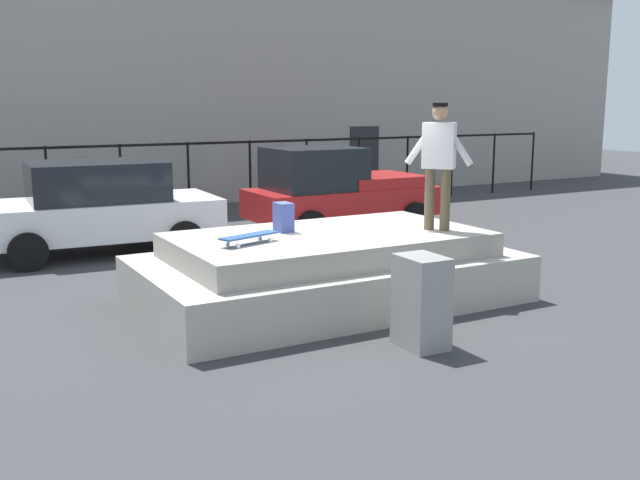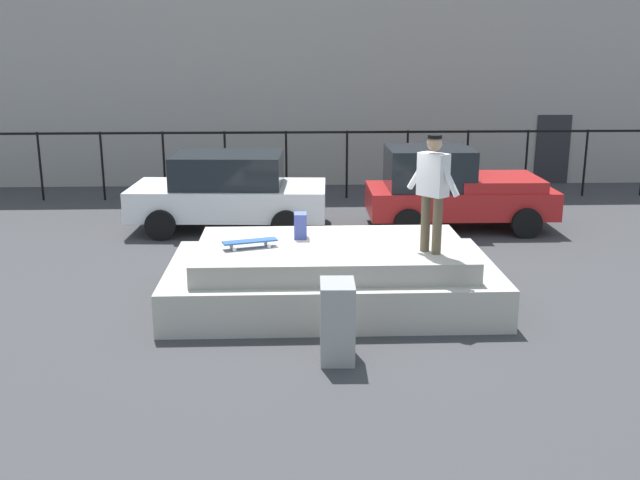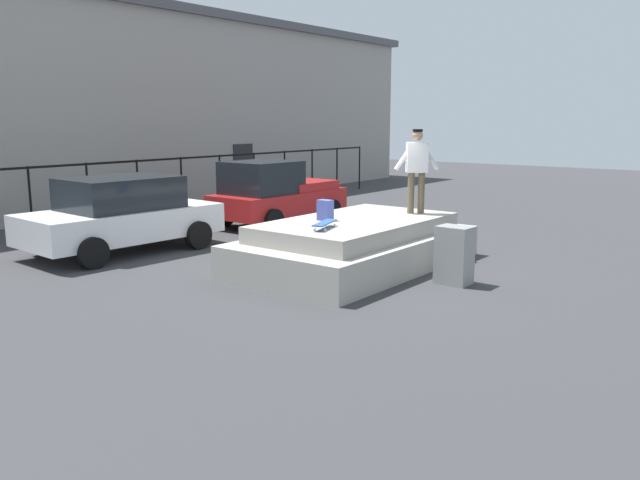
{
  "view_description": "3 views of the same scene",
  "coord_description": "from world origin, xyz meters",
  "px_view_note": "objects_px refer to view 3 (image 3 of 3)",
  "views": [
    {
      "loc": [
        -4.99,
        -8.87,
        2.74
      ],
      "look_at": [
        0.18,
        0.35,
        0.73
      ],
      "focal_mm": 41.14,
      "sensor_mm": 36.0,
      "label": 1
    },
    {
      "loc": [
        -0.69,
        -11.34,
        3.99
      ],
      "look_at": [
        -0.19,
        1.08,
        0.65
      ],
      "focal_mm": 41.2,
      "sensor_mm": 36.0,
      "label": 2
    },
    {
      "loc": [
        -10.52,
        -7.53,
        2.93
      ],
      "look_at": [
        -0.22,
        0.47,
        0.48
      ],
      "focal_mm": 36.22,
      "sensor_mm": 36.0,
      "label": 3
    }
  ],
  "objects_px": {
    "skateboarder": "(417,165)",
    "backpack": "(325,210)",
    "skateboard": "(325,223)",
    "car_red_pickup_mid": "(275,193)",
    "utility_box": "(454,255)",
    "car_white_sedan_near": "(121,214)"
  },
  "relations": [
    {
      "from": "car_red_pickup_mid",
      "to": "skateboarder",
      "type": "bearing_deg",
      "value": -105.76
    },
    {
      "from": "backpack",
      "to": "utility_box",
      "type": "bearing_deg",
      "value": 9.53
    },
    {
      "from": "backpack",
      "to": "car_red_pickup_mid",
      "type": "distance_m",
      "value": 5.57
    },
    {
      "from": "car_white_sedan_near",
      "to": "utility_box",
      "type": "distance_m",
      "value": 7.38
    },
    {
      "from": "car_red_pickup_mid",
      "to": "utility_box",
      "type": "distance_m",
      "value": 7.59
    },
    {
      "from": "skateboarder",
      "to": "skateboard",
      "type": "distance_m",
      "value": 2.89
    },
    {
      "from": "skateboarder",
      "to": "backpack",
      "type": "height_order",
      "value": "skateboarder"
    },
    {
      "from": "skateboard",
      "to": "backpack",
      "type": "relative_size",
      "value": 2.12
    },
    {
      "from": "skateboard",
      "to": "car_white_sedan_near",
      "type": "xyz_separation_m",
      "value": [
        -0.73,
        5.12,
        -0.21
      ]
    },
    {
      "from": "skateboarder",
      "to": "skateboard",
      "type": "relative_size",
      "value": 2.05
    },
    {
      "from": "car_white_sedan_near",
      "to": "skateboard",
      "type": "bearing_deg",
      "value": -81.84
    },
    {
      "from": "skateboard",
      "to": "car_red_pickup_mid",
      "type": "xyz_separation_m",
      "value": [
        4.21,
        4.97,
        -0.18
      ]
    },
    {
      "from": "skateboard",
      "to": "car_white_sedan_near",
      "type": "distance_m",
      "value": 5.17
    },
    {
      "from": "car_red_pickup_mid",
      "to": "utility_box",
      "type": "relative_size",
      "value": 3.87
    },
    {
      "from": "skateboard",
      "to": "backpack",
      "type": "distance_m",
      "value": 0.98
    },
    {
      "from": "backpack",
      "to": "utility_box",
      "type": "height_order",
      "value": "backpack"
    },
    {
      "from": "skateboarder",
      "to": "backpack",
      "type": "xyz_separation_m",
      "value": [
        -1.94,
        0.93,
        -0.82
      ]
    },
    {
      "from": "skateboarder",
      "to": "skateboard",
      "type": "height_order",
      "value": "skateboarder"
    },
    {
      "from": "backpack",
      "to": "car_white_sedan_near",
      "type": "xyz_separation_m",
      "value": [
        -1.51,
        4.53,
        -0.31
      ]
    },
    {
      "from": "skateboarder",
      "to": "car_red_pickup_mid",
      "type": "bearing_deg",
      "value": 74.24
    },
    {
      "from": "skateboard",
      "to": "utility_box",
      "type": "distance_m",
      "value": 2.4
    },
    {
      "from": "backpack",
      "to": "car_white_sedan_near",
      "type": "height_order",
      "value": "car_white_sedan_near"
    }
  ]
}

